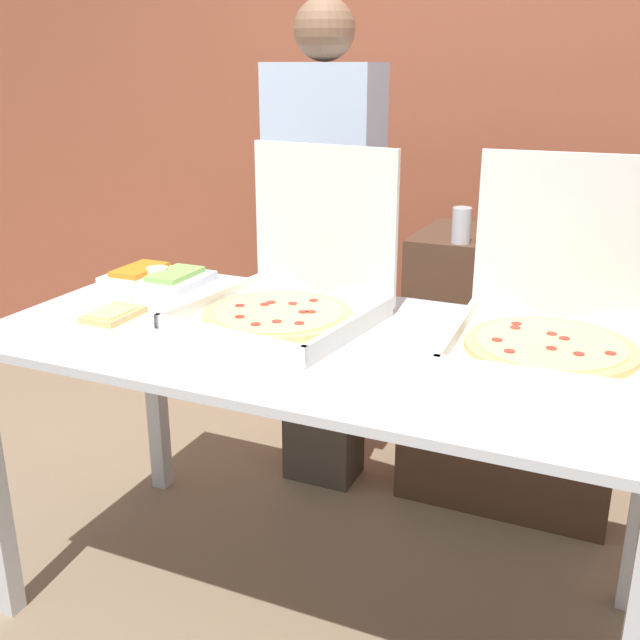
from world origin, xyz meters
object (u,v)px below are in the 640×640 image
(pizza_box_near_right, at_px, (555,319))
(soda_bottle, at_px, (535,202))
(soda_can_silver, at_px, (461,225))
(pizza_box_far_left, at_px, (290,291))
(veggie_tray, at_px, (158,277))
(person_guest_cap, at_px, (324,247))
(paper_plate_front_left, at_px, (113,317))
(soda_can_colored, at_px, (590,231))

(pizza_box_near_right, xyz_separation_m, soda_bottle, (-0.19, 0.83, 0.16))
(soda_bottle, bearing_deg, pizza_box_near_right, -77.00)
(soda_bottle, height_order, soda_can_silver, soda_bottle)
(pizza_box_far_left, height_order, veggie_tray, pizza_box_far_left)
(pizza_box_near_right, relative_size, person_guest_cap, 0.29)
(person_guest_cap, bearing_deg, paper_plate_front_left, 70.77)
(paper_plate_front_left, height_order, veggie_tray, veggie_tray)
(veggie_tray, bearing_deg, pizza_box_near_right, -4.39)
(pizza_box_far_left, xyz_separation_m, paper_plate_front_left, (-0.47, -0.22, -0.07))
(soda_can_silver, bearing_deg, soda_bottle, 50.04)
(pizza_box_far_left, xyz_separation_m, soda_can_silver, (0.34, 0.64, 0.10))
(veggie_tray, relative_size, person_guest_cap, 0.18)
(person_guest_cap, bearing_deg, soda_can_silver, -179.10)
(pizza_box_far_left, distance_m, pizza_box_near_right, 0.74)
(veggie_tray, bearing_deg, soda_bottle, 32.84)
(soda_can_silver, distance_m, person_guest_cap, 0.53)
(veggie_tray, xyz_separation_m, soda_can_colored, (1.33, 0.56, 0.16))
(pizza_box_far_left, bearing_deg, pizza_box_near_right, 11.46)
(paper_plate_front_left, relative_size, soda_bottle, 0.95)
(paper_plate_front_left, bearing_deg, veggie_tray, 106.77)
(person_guest_cap, bearing_deg, pizza_box_far_left, 105.04)
(pizza_box_near_right, bearing_deg, veggie_tray, 173.07)
(soda_can_colored, xyz_separation_m, person_guest_cap, (-0.92, -0.09, -0.12))
(soda_bottle, height_order, person_guest_cap, person_guest_cap)
(paper_plate_front_left, distance_m, soda_bottle, 1.52)
(soda_bottle, bearing_deg, veggie_tray, -147.16)
(paper_plate_front_left, relative_size, soda_can_colored, 2.08)
(soda_can_silver, distance_m, soda_can_colored, 0.42)
(veggie_tray, height_order, soda_bottle, soda_bottle)
(soda_bottle, height_order, soda_can_colored, soda_bottle)
(pizza_box_near_right, relative_size, soda_can_colored, 4.28)
(soda_can_silver, relative_size, soda_can_colored, 1.00)
(pizza_box_near_right, height_order, soda_bottle, pizza_box_near_right)
(pizza_box_far_left, relative_size, pizza_box_near_right, 1.06)
(pizza_box_near_right, bearing_deg, soda_bottle, 100.46)
(pizza_box_far_left, height_order, pizza_box_near_right, pizza_box_near_right)
(veggie_tray, height_order, soda_can_colored, soda_can_colored)
(soda_bottle, xyz_separation_m, soda_can_silver, (-0.20, -0.24, -0.06))
(paper_plate_front_left, height_order, person_guest_cap, person_guest_cap)
(soda_bottle, bearing_deg, soda_can_silver, -129.96)
(pizza_box_far_left, distance_m, soda_can_colored, 1.04)
(pizza_box_near_right, bearing_deg, person_guest_cap, 144.99)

